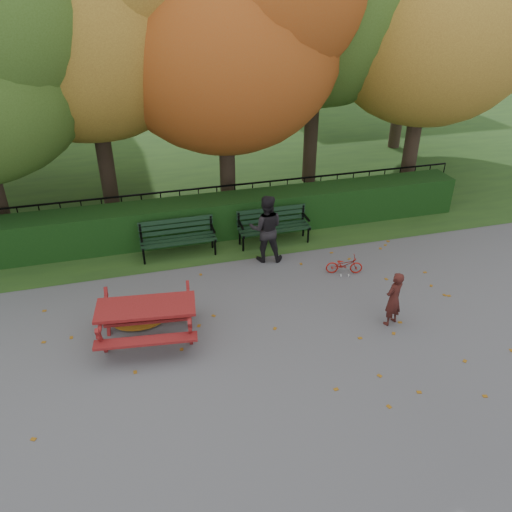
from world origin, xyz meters
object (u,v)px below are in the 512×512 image
object	(u,v)px
tree_e	(448,12)
picnic_table	(146,313)
child	(394,299)
adult	(266,229)
bench_left	(178,235)
bench_right	(273,223)
tree_c	(239,27)
bicycle	(344,265)
tree_b	(96,1)

from	to	relation	value
tree_e	picnic_table	world-z (taller)	tree_e
child	adult	size ratio (longest dim) A/B	0.70
tree_e	picnic_table	bearing A→B (deg)	-149.59
tree_e	adult	world-z (taller)	tree_e
bench_left	bench_right	bearing A→B (deg)	0.00
bench_left	tree_e	bearing A→B (deg)	14.81
bench_left	child	distance (m)	5.29
tree_c	bicycle	xyz separation A→B (m)	(1.39, -4.14, -4.61)
bench_left	bicycle	bearing A→B (deg)	-28.13
picnic_table	child	size ratio (longest dim) A/B	1.70
adult	bicycle	world-z (taller)	adult
child	adult	world-z (taller)	adult
picnic_table	adult	size ratio (longest dim) A/B	1.19
adult	bicycle	size ratio (longest dim) A/B	1.97
tree_b	adult	size ratio (longest dim) A/B	5.35
bench_left	bicycle	xyz separation A→B (m)	(3.52, -1.88, -0.30)
tree_c	adult	bearing A→B (deg)	-92.95
adult	picnic_table	bearing A→B (deg)	53.17
picnic_table	bicycle	xyz separation A→B (m)	(4.50, 1.21, -0.38)
tree_e	tree_c	bearing A→B (deg)	178.07
adult	bicycle	bearing A→B (deg)	160.31
tree_c	adult	size ratio (longest dim) A/B	4.87
tree_b	adult	world-z (taller)	tree_b
tree_c	bench_right	distance (m)	4.87
bench_left	child	size ratio (longest dim) A/B	1.57
child	adult	distance (m)	3.48
bench_right	tree_c	bearing A→B (deg)	96.70
tree_c	picnic_table	world-z (taller)	tree_c
picnic_table	tree_e	bearing A→B (deg)	37.48
bench_right	bicycle	world-z (taller)	bench_right
bench_left	adult	xyz separation A→B (m)	(1.98, -0.80, 0.30)
bench_right	adult	xyz separation A→B (m)	(-0.42, -0.80, 0.30)
tree_e	bench_right	distance (m)	7.38
bicycle	bench_right	bearing A→B (deg)	46.55
bench_right	bench_left	bearing A→B (deg)	180.00
bench_right	tree_b	bearing A→B (deg)	139.33
tree_c	tree_e	bearing A→B (deg)	-1.93
picnic_table	bench_right	bearing A→B (deg)	49.59
tree_e	bench_left	distance (m)	9.29
tree_c	bench_left	xyz separation A→B (m)	(-2.13, -2.26, -4.30)
tree_e	bicycle	xyz separation A→B (m)	(-4.30, -3.95, -4.87)
bicycle	picnic_table	bearing A→B (deg)	120.82
adult	bicycle	xyz separation A→B (m)	(1.55, -1.08, -0.60)
bench_right	bicycle	size ratio (longest dim) A/B	2.17
bench_left	adult	world-z (taller)	adult
bicycle	adult	bearing A→B (deg)	70.75
tree_e	bench_left	bearing A→B (deg)	-165.19
tree_c	tree_e	xyz separation A→B (m)	(5.69, -0.19, 0.26)
tree_e	bicycle	distance (m)	7.60
tree_c	picnic_table	bearing A→B (deg)	-120.14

